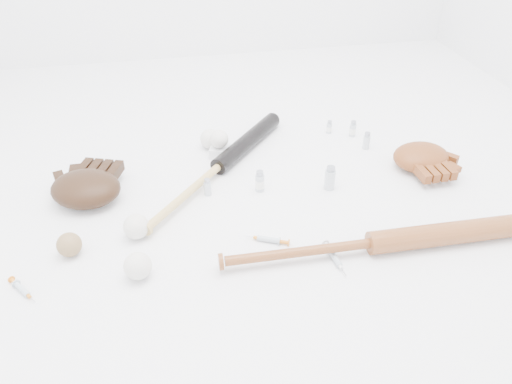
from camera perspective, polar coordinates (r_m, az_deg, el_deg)
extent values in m
plane|color=white|center=(1.74, -0.91, -1.56)|extent=(3.00, 3.00, 0.00)
cube|color=gold|center=(1.90, -19.72, -0.27)|extent=(0.07, 0.09, 0.00)
cube|color=white|center=(2.01, -4.16, 4.65)|extent=(0.09, 0.09, 0.04)
sphere|color=silver|center=(1.99, -4.23, 6.06)|extent=(0.07, 0.07, 0.07)
sphere|color=silver|center=(1.63, -13.54, -3.87)|extent=(0.08, 0.08, 0.08)
sphere|color=silver|center=(2.07, -5.28, 6.07)|extent=(0.08, 0.08, 0.08)
sphere|color=silver|center=(1.49, -13.36, -8.23)|extent=(0.08, 0.08, 0.08)
sphere|color=olive|center=(1.63, -20.57, -5.66)|extent=(0.08, 0.08, 0.08)
cylinder|color=silver|center=(2.10, 12.53, 5.76)|extent=(0.03, 0.03, 0.07)
cylinder|color=silver|center=(2.19, 8.37, 7.37)|extent=(0.02, 0.02, 0.06)
cylinder|color=silver|center=(1.79, 0.43, 1.27)|extent=(0.03, 0.03, 0.08)
cylinder|color=silver|center=(1.82, 8.45, 1.63)|extent=(0.04, 0.04, 0.09)
cylinder|color=silver|center=(1.78, -5.56, 0.59)|extent=(0.03, 0.03, 0.07)
cylinder|color=silver|center=(2.18, 11.01, 7.13)|extent=(0.03, 0.03, 0.07)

